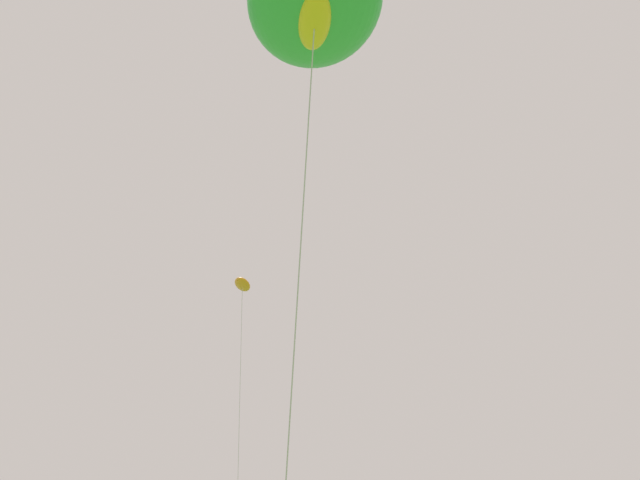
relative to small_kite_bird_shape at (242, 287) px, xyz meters
The scene contains 1 object.
small_kite_bird_shape is the anchor object (origin of this frame).
Camera 1 is at (-11.77, -0.24, 1.83)m, focal length 41.07 mm.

